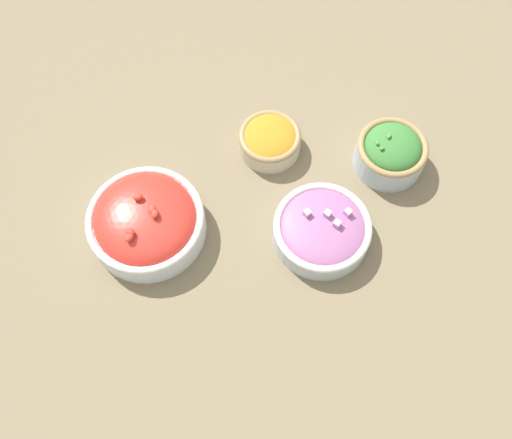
{
  "coord_description": "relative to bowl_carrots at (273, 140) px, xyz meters",
  "views": [
    {
      "loc": [
        -0.06,
        0.4,
        0.87
      ],
      "look_at": [
        0.0,
        0.0,
        0.03
      ],
      "focal_mm": 40.0,
      "sensor_mm": 36.0,
      "label": 1
    }
  ],
  "objects": [
    {
      "name": "ground_plane",
      "position": [
        0.0,
        0.16,
        -0.03
      ],
      "size": [
        3.0,
        3.0,
        0.0
      ],
      "primitive_type": "plane",
      "color": "#75664C"
    },
    {
      "name": "bowl_carrots",
      "position": [
        0.0,
        0.0,
        0.0
      ],
      "size": [
        0.11,
        0.11,
        0.05
      ],
      "color": "beige",
      "rests_on": "ground_plane"
    },
    {
      "name": "bowl_broccoli",
      "position": [
        -0.21,
        -0.0,
        0.01
      ],
      "size": [
        0.12,
        0.12,
        0.08
      ],
      "color": "#B2C1CC",
      "rests_on": "ground_plane"
    },
    {
      "name": "bowl_red_onion",
      "position": [
        -0.1,
        0.16,
        0.0
      ],
      "size": [
        0.16,
        0.16,
        0.06
      ],
      "color": "#B2C1CC",
      "rests_on": "ground_plane"
    },
    {
      "name": "bowl_cherry_tomatoes",
      "position": [
        0.18,
        0.19,
        0.01
      ],
      "size": [
        0.19,
        0.19,
        0.08
      ],
      "color": "silver",
      "rests_on": "ground_plane"
    }
  ]
}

